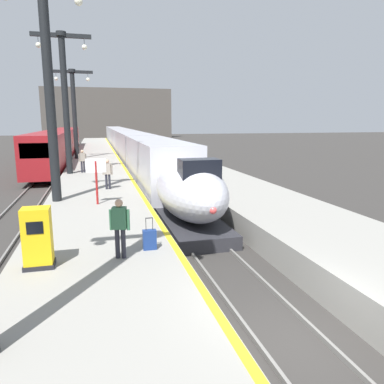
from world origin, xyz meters
name	(u,v)px	position (x,y,z in m)	size (l,w,h in m)	color
ground_plane	(291,344)	(0.00, 0.00, 0.00)	(260.00, 260.00, 0.00)	#33302D
platform_left	(96,173)	(-4.05, 24.75, 0.53)	(4.80, 110.00, 1.05)	gray
platform_right	(190,170)	(4.05, 24.75, 0.53)	(4.80, 110.00, 1.05)	gray
platform_left_safety_stripe	(124,166)	(-1.77, 24.75, 1.05)	(0.20, 107.80, 0.01)	yellow
rail_main_left	(133,173)	(-0.75, 27.50, 0.06)	(0.08, 110.00, 0.12)	slate
rail_main_right	(149,173)	(0.75, 27.50, 0.06)	(0.08, 110.00, 0.12)	slate
rail_secondary_left	(40,176)	(-8.85, 27.50, 0.06)	(0.08, 110.00, 0.12)	slate
rail_secondary_right	(58,176)	(-7.35, 27.50, 0.06)	(0.08, 110.00, 0.12)	slate
highspeed_train_main	(127,143)	(0.00, 42.50, 1.97)	(2.92, 75.40, 3.60)	silver
regional_train_adjacent	(60,144)	(-8.10, 39.70, 2.13)	(2.85, 36.60, 3.80)	maroon
station_column_mid	(48,73)	(-5.90, 11.81, 6.99)	(4.00, 0.68, 9.97)	black
station_column_far	(65,91)	(-5.90, 21.44, 6.90)	(4.00, 0.68, 9.79)	black
station_column_distant	(74,105)	(-5.90, 32.73, 6.37)	(4.00, 0.68, 8.80)	black
passenger_near_edge	(120,224)	(-3.43, 3.44, 2.04)	(0.55, 0.32, 1.69)	#23232D
passenger_mid_platform	(108,172)	(-3.40, 14.34, 2.04)	(0.56, 0.29, 1.69)	#23232D
passenger_far_waiting	(83,159)	(-4.98, 21.76, 2.04)	(0.55, 0.31, 1.69)	#23232D
rolling_suitcase	(150,240)	(-2.55, 3.93, 1.35)	(0.40, 0.22, 0.98)	navy
ticket_machine_yellow	(38,240)	(-5.55, 3.33, 1.79)	(0.76, 0.62, 1.60)	yellow
departure_info_board	(96,172)	(-4.01, 10.57, 2.56)	(0.90, 0.10, 2.12)	maroon
terminus_back_wall	(109,113)	(0.00, 102.00, 7.00)	(36.00, 2.00, 14.00)	#4C4742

